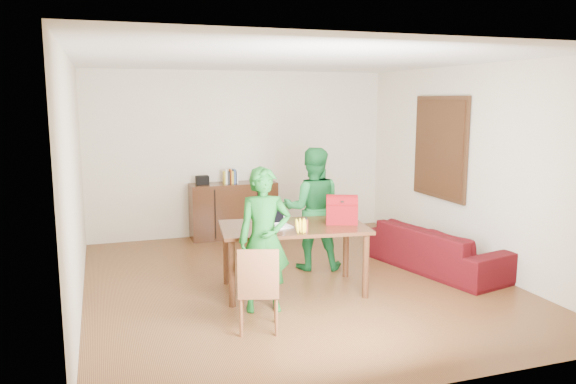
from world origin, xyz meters
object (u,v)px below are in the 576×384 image
object	(u,v)px
table	(293,234)
laptop	(277,224)
chair	(259,306)
red_bag	(342,212)
person_near	(264,240)
sofa	(436,248)
bottle	(306,225)
person_far	(313,209)

from	to	relation	value
table	laptop	size ratio (longest dim) A/B	5.18
table	laptop	world-z (taller)	laptop
chair	red_bag	xyz separation A→B (m)	(1.28, 0.92, 0.67)
person_near	sofa	distance (m)	2.70
bottle	person_near	bearing A→B (deg)	-163.68
laptop	sofa	distance (m)	2.36
table	person_far	bearing A→B (deg)	63.00
table	bottle	distance (m)	0.38
table	red_bag	bearing A→B (deg)	0.64
person_far	person_near	bearing A→B (deg)	68.77
person_far	red_bag	distance (m)	0.85
chair	laptop	bearing A→B (deg)	78.91
person_near	bottle	bearing A→B (deg)	25.90
person_far	sofa	bearing A→B (deg)	177.12
table	person_far	distance (m)	0.95
table	sofa	bearing A→B (deg)	12.75
person_far	sofa	xyz separation A→B (m)	(1.54, -0.59, -0.52)
red_bag	sofa	bearing A→B (deg)	30.92
bottle	sofa	distance (m)	2.19
red_bag	sofa	world-z (taller)	red_bag
chair	red_bag	bearing A→B (deg)	51.62
person_near	laptop	distance (m)	0.54
laptop	red_bag	size ratio (longest dim) A/B	0.94
chair	sofa	distance (m)	3.02
chair	person_far	xyz separation A→B (m)	(1.24, 1.76, 0.56)
table	person_far	xyz separation A→B (m)	(0.54, 0.77, 0.12)
person_near	table	bearing A→B (deg)	53.96
person_near	bottle	xyz separation A→B (m)	(0.53, 0.15, 0.09)
table	person_near	world-z (taller)	person_near
person_near	red_bag	size ratio (longest dim) A/B	4.22
person_far	laptop	distance (m)	1.10
red_bag	person_far	bearing A→B (deg)	114.28
chair	bottle	bearing A→B (deg)	57.95
red_bag	laptop	bearing A→B (deg)	-161.53
person_far	bottle	bearing A→B (deg)	83.51
bottle	chair	bearing A→B (deg)	-138.16
person_far	chair	bearing A→B (deg)	73.03
chair	person_near	bearing A→B (deg)	83.81
table	sofa	distance (m)	2.12
laptop	person_far	bearing A→B (deg)	40.16
person_near	red_bag	distance (m)	1.16
chair	person_near	xyz separation A→B (m)	(0.21, 0.50, 0.52)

